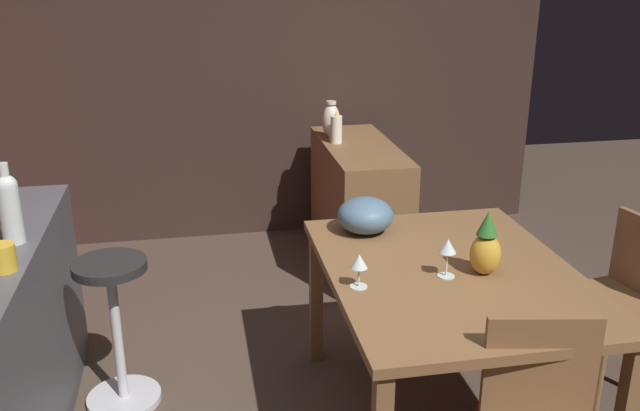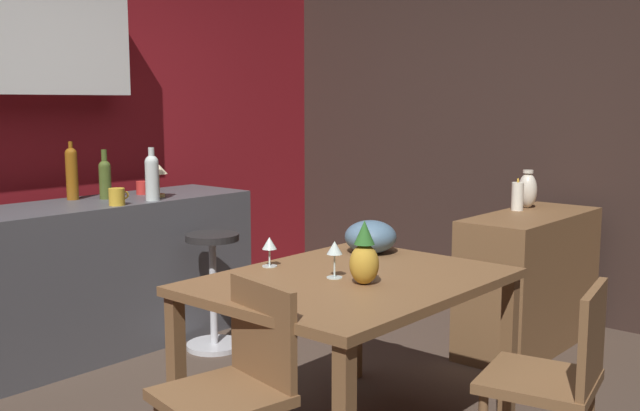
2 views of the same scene
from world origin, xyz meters
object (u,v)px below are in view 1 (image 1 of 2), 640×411
Objects in this scene: vase_ceramic_ivory at (331,120)px; fruit_bowl at (365,215)px; pineapple_centerpiece at (486,247)px; bar_stool at (117,329)px; wine_glass_right at (359,263)px; sideboard_cabinet at (359,206)px; chair_by_doorway at (621,296)px; dining_table at (450,287)px; wine_glass_left at (448,248)px; cup_mustard at (3,257)px; wine_bottle_clear at (9,206)px; pillar_candle_tall at (336,129)px.

fruit_bowl is at bearing 174.62° from vase_ceramic_ivory.
vase_ceramic_ivory is at bearing 6.38° from pineapple_centerpiece.
bar_stool is 5.13× the size of wine_glass_right.
chair_by_doorway is (-1.59, -0.84, 0.07)m from sideboard_cabinet.
wine_glass_left reaches higher than dining_table.
wine_glass_left reaches higher than sideboard_cabinet.
fruit_bowl is at bearing 167.35° from sideboard_cabinet.
wine_glass_right is 0.53× the size of fruit_bowl.
vase_ceramic_ivory is at bearing -40.27° from bar_stool.
pineapple_centerpiece is 1.03× the size of fruit_bowl.
sideboard_cabinet is 1.82m from wine_glass_left.
sideboard_cabinet is at bearing -44.55° from cup_mustard.
wine_bottle_clear reaches higher than pillar_candle_tall.
bar_stool is at bearing 72.55° from pineapple_centerpiece.
pineapple_centerpiece reaches higher than wine_glass_right.
wine_glass_left is 0.67× the size of vase_ceramic_ivory.
chair_by_doorway is at bearing -79.47° from wine_glass_left.
pillar_candle_tall is at bearing -45.72° from wine_bottle_clear.
cup_mustard is (-0.04, 1.68, 0.29)m from dining_table.
wine_glass_right reaches higher than chair_by_doorway.
dining_table is at bearing -152.06° from fruit_bowl.
wine_glass_left is 0.50× the size of wine_bottle_clear.
cup_mustard is at bearing 87.90° from wine_glass_right.
wine_glass_left is 0.62× the size of fruit_bowl.
wine_glass_left is 1.64m from cup_mustard.
cup_mustard reaches higher than wine_glass_right.
pineapple_centerpiece is (-0.47, -1.50, 0.48)m from bar_stool.
dining_table is 8.11× the size of wine_glass_left.
wine_bottle_clear is 1.32× the size of vase_ceramic_ivory.
pillar_candle_tall is at bearing 1.82° from wine_glass_left.
bar_stool is 3.53× the size of pillar_candle_tall.
cup_mustard is at bearing 141.34° from vase_ceramic_ivory.
wine_glass_right is 1.28m from cup_mustard.
wine_glass_right is 0.52m from pineapple_centerpiece.
wine_bottle_clear reaches higher than cup_mustard.
dining_table is 10.37× the size of cup_mustard.
bar_stool is at bearing 70.64° from wine_glass_left.
pillar_candle_tall is at bearing 59.60° from sideboard_cabinet.
pillar_candle_tall is (1.32, -0.14, 0.09)m from fruit_bowl.
cup_mustard is (0.02, 1.64, 0.09)m from wine_glass_left.
cup_mustard is (0.02, 1.80, 0.10)m from pineapple_centerpiece.
pillar_candle_tall is at bearing -40.90° from cup_mustard.
dining_table is 0.46m from wine_glass_right.
pineapple_centerpiece reaches higher than bar_stool.
chair_by_doorway is at bearing -97.56° from bar_stool.
wine_bottle_clear reaches higher than wine_glass_right.
wine_glass_right is 0.43× the size of wine_bottle_clear.
pineapple_centerpiece reaches higher than fruit_bowl.
wine_bottle_clear is (-1.48, 1.73, 0.64)m from sideboard_cabinet.
fruit_bowl is (0.35, 1.12, 0.35)m from chair_by_doorway.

